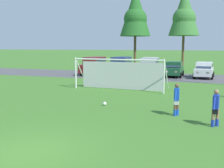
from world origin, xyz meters
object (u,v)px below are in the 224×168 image
at_px(soccer_ball, 105,104).
at_px(parked_car_slot_center, 174,69).
at_px(soccer_goal, 120,73).
at_px(parked_car_slot_left, 121,66).
at_px(parked_car_slot_center_left, 149,67).
at_px(parked_car_slot_center_right, 204,70).
at_px(player_midfield_center, 216,108).
at_px(parked_car_slot_far_left, 94,66).
at_px(player_defender_far, 177,100).

xyz_separation_m(soccer_ball, parked_car_slot_center, (2.22, 16.90, 0.77)).
bearing_deg(soccer_goal, parked_car_slot_left, 106.57).
relative_size(soccer_goal, parked_car_slot_center, 1.77).
relative_size(soccer_goal, parked_car_slot_left, 1.62).
xyz_separation_m(parked_car_slot_center_left, parked_car_slot_center_right, (5.98, 0.49, -0.24)).
xyz_separation_m(parked_car_slot_left, parked_car_slot_center_left, (3.65, -0.77, 0.00)).
height_order(player_midfield_center, parked_car_slot_center_right, parked_car_slot_center_right).
xyz_separation_m(parked_car_slot_far_left, parked_car_slot_center, (9.41, 1.01, -0.24)).
distance_m(parked_car_slot_center_left, parked_car_slot_center_right, 6.01).
xyz_separation_m(parked_car_slot_far_left, parked_car_slot_left, (3.07, 1.12, 0.00)).
height_order(parked_car_slot_left, parked_car_slot_center_right, parked_car_slot_left).
bearing_deg(parked_car_slot_center_left, player_midfield_center, -70.80).
distance_m(parked_car_slot_left, parked_car_slot_center_right, 9.64).
relative_size(player_midfield_center, parked_car_slot_far_left, 0.35).
bearing_deg(player_midfield_center, parked_car_slot_center_right, 91.57).
relative_size(soccer_goal, parked_car_slot_far_left, 1.60).
height_order(parked_car_slot_far_left, parked_car_slot_left, same).
height_order(parked_car_slot_center, parked_car_slot_center_right, same).
xyz_separation_m(parked_car_slot_center_left, parked_car_slot_center, (2.69, 0.65, -0.24)).
bearing_deg(soccer_ball, parked_car_slot_center_left, 91.65).
distance_m(player_midfield_center, parked_car_slot_center_right, 19.19).
relative_size(soccer_ball, parked_car_slot_far_left, 0.05).
height_order(soccer_goal, player_defender_far, soccer_goal).
relative_size(parked_car_slot_center_left, parked_car_slot_center, 1.09).
relative_size(parked_car_slot_far_left, parked_car_slot_center, 1.11).
bearing_deg(parked_car_slot_center, player_midfield_center, -78.83).
bearing_deg(player_defender_far, parked_car_slot_center_right, 85.93).
relative_size(player_defender_far, parked_car_slot_far_left, 0.35).
relative_size(parked_car_slot_center_left, parked_car_slot_center_right, 1.07).
xyz_separation_m(soccer_ball, player_midfield_center, (6.04, -2.44, 0.71)).
bearing_deg(soccer_ball, parked_car_slot_center, 82.51).
bearing_deg(parked_car_slot_left, parked_car_slot_center_right, -1.66).
distance_m(soccer_goal, parked_car_slot_center, 11.24).
bearing_deg(parked_car_slot_far_left, parked_car_slot_center_left, 3.01).
height_order(player_midfield_center, parked_car_slot_left, parked_car_slot_left).
bearing_deg(parked_car_slot_left, player_defender_far, -65.16).
distance_m(parked_car_slot_center, parked_car_slot_center_right, 3.30).
bearing_deg(parked_car_slot_far_left, parked_car_slot_left, 20.08).
bearing_deg(player_defender_far, parked_car_slot_center_left, 105.24).
distance_m(parked_car_slot_far_left, parked_car_slot_center_right, 12.74).
distance_m(player_midfield_center, parked_car_slot_center_left, 19.79).
height_order(soccer_ball, parked_car_slot_far_left, parked_car_slot_far_left).
distance_m(player_midfield_center, parked_car_slot_center, 19.72).
xyz_separation_m(player_midfield_center, parked_car_slot_center, (-3.82, 19.34, 0.05)).
distance_m(soccer_ball, parked_car_slot_center, 17.07).
relative_size(parked_car_slot_left, parked_car_slot_center, 1.09).
bearing_deg(player_midfield_center, player_defender_far, 142.37).
bearing_deg(soccer_ball, parked_car_slot_center_right, 71.77).
bearing_deg(soccer_ball, player_midfield_center, -21.99).
bearing_deg(player_midfield_center, parked_car_slot_center_left, 109.20).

